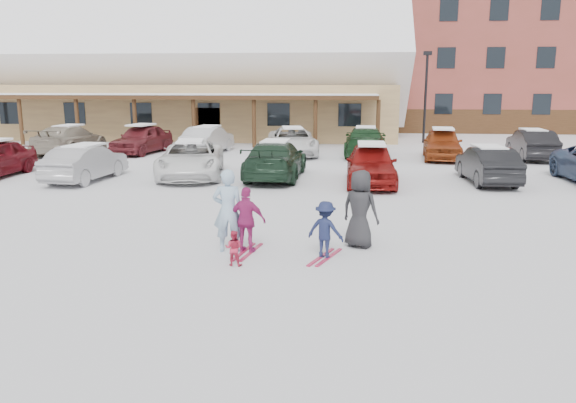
# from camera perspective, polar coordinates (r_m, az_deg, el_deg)

# --- Properties ---
(ground) EXTENTS (160.00, 160.00, 0.00)m
(ground) POSITION_cam_1_polar(r_m,az_deg,el_deg) (12.66, -1.79, -5.35)
(ground) COLOR silver
(ground) RESTS_ON ground
(day_lodge) EXTENTS (29.12, 12.50, 10.38)m
(day_lodge) POSITION_cam_1_polar(r_m,az_deg,el_deg) (41.30, -9.53, 12.11)
(day_lodge) COLOR tan
(day_lodge) RESTS_ON ground
(alpine_hotel) EXTENTS (31.48, 14.01, 21.48)m
(alpine_hotel) POSITION_cam_1_polar(r_m,az_deg,el_deg) (51.80, 20.58, 16.68)
(alpine_hotel) COLOR brown
(alpine_hotel) RESTS_ON ground
(lamp_post) EXTENTS (0.50, 0.25, 5.64)m
(lamp_post) POSITION_cam_1_polar(r_m,az_deg,el_deg) (36.56, 13.82, 10.82)
(lamp_post) COLOR black
(lamp_post) RESTS_ON ground
(conifer_2) EXTENTS (5.28, 5.28, 12.24)m
(conifer_2) POSITION_cam_1_polar(r_m,az_deg,el_deg) (62.59, -25.57, 13.70)
(conifer_2) COLOR black
(conifer_2) RESTS_ON ground
(conifer_3) EXTENTS (3.96, 3.96, 9.18)m
(conifer_3) POSITION_cam_1_polar(r_m,az_deg,el_deg) (56.17, 10.30, 13.22)
(conifer_3) COLOR black
(conifer_3) RESTS_ON ground
(adult_skier) EXTENTS (0.74, 0.52, 1.90)m
(adult_skier) POSITION_cam_1_polar(r_m,az_deg,el_deg) (12.68, -6.11, -0.93)
(adult_skier) COLOR #93B3CC
(adult_skier) RESTS_ON ground
(toddler_red) EXTENTS (0.39, 0.32, 0.76)m
(toddler_red) POSITION_cam_1_polar(r_m,az_deg,el_deg) (11.84, -5.55, -4.73)
(toddler_red) COLOR #BF2746
(toddler_red) RESTS_ON ground
(child_navy) EXTENTS (0.93, 0.73, 1.27)m
(child_navy) POSITION_cam_1_polar(r_m,az_deg,el_deg) (12.24, 3.82, -2.89)
(child_navy) COLOR #171E40
(child_navy) RESTS_ON ground
(skis_child_navy) EXTENTS (0.68, 1.38, 0.03)m
(skis_child_navy) POSITION_cam_1_polar(r_m,az_deg,el_deg) (12.41, 3.78, -5.65)
(skis_child_navy) COLOR #A2173B
(skis_child_navy) RESTS_ON ground
(child_magenta) EXTENTS (0.93, 0.53, 1.50)m
(child_magenta) POSITION_cam_1_polar(r_m,az_deg,el_deg) (12.59, -4.20, -1.92)
(child_magenta) COLOR #A02367
(child_magenta) RESTS_ON ground
(skis_child_magenta) EXTENTS (0.46, 1.41, 0.03)m
(skis_child_magenta) POSITION_cam_1_polar(r_m,az_deg,el_deg) (12.78, -4.15, -5.12)
(skis_child_magenta) COLOR #A2173B
(skis_child_magenta) RESTS_ON ground
(bystander_dark) EXTENTS (1.06, 0.93, 1.82)m
(bystander_dark) POSITION_cam_1_polar(r_m,az_deg,el_deg) (13.07, 7.33, -0.75)
(bystander_dark) COLOR #262628
(bystander_dark) RESTS_ON ground
(parked_car_1) EXTENTS (1.86, 4.36, 1.40)m
(parked_car_1) POSITION_cam_1_polar(r_m,az_deg,el_deg) (23.26, -19.88, 3.71)
(parked_car_1) COLOR #9C9B9F
(parked_car_1) RESTS_ON ground
(parked_car_2) EXTENTS (3.33, 5.65, 1.48)m
(parked_car_2) POSITION_cam_1_polar(r_m,az_deg,el_deg) (23.05, -9.83, 4.28)
(parked_car_2) COLOR white
(parked_car_2) RESTS_ON ground
(parked_car_3) EXTENTS (2.28, 5.23, 1.50)m
(parked_car_3) POSITION_cam_1_polar(r_m,az_deg,el_deg) (22.41, -1.29, 4.26)
(parked_car_3) COLOR #1A3222
(parked_car_3) RESTS_ON ground
(parked_car_4) EXTENTS (1.87, 4.55, 1.54)m
(parked_car_4) POSITION_cam_1_polar(r_m,az_deg,el_deg) (21.30, 8.43, 3.79)
(parked_car_4) COLOR maroon
(parked_car_4) RESTS_ON ground
(parked_car_5) EXTENTS (1.65, 4.28, 1.39)m
(parked_car_5) POSITION_cam_1_polar(r_m,az_deg,el_deg) (22.70, 19.60, 3.53)
(parked_car_5) COLOR black
(parked_car_5) RESTS_ON ground
(parked_car_7) EXTENTS (2.44, 5.36, 1.52)m
(parked_car_7) POSITION_cam_1_polar(r_m,az_deg,el_deg) (32.36, -21.31, 5.87)
(parked_car_7) COLOR gray
(parked_car_7) RESTS_ON ground
(parked_car_8) EXTENTS (2.54, 4.77, 1.54)m
(parked_car_8) POSITION_cam_1_polar(r_m,az_deg,el_deg) (31.44, -14.66, 6.16)
(parked_car_8) COLOR maroon
(parked_car_8) RESTS_ON ground
(parked_car_9) EXTENTS (2.10, 4.59, 1.46)m
(parked_car_9) POSITION_cam_1_polar(r_m,az_deg,el_deg) (30.70, -8.15, 6.22)
(parked_car_9) COLOR silver
(parked_car_9) RESTS_ON ground
(parked_car_10) EXTENTS (3.23, 5.56, 1.46)m
(parked_car_10) POSITION_cam_1_polar(r_m,az_deg,el_deg) (29.69, 0.44, 6.14)
(parked_car_10) COLOR white
(parked_car_10) RESTS_ON ground
(parked_car_11) EXTENTS (2.34, 5.28, 1.51)m
(parked_car_11) POSITION_cam_1_polar(r_m,az_deg,el_deg) (29.52, 7.87, 6.05)
(parked_car_11) COLOR #193D1E
(parked_car_11) RESTS_ON ground
(parked_car_12) EXTENTS (2.30, 4.67, 1.53)m
(parked_car_12) POSITION_cam_1_polar(r_m,az_deg,el_deg) (29.13, 15.40, 5.67)
(parked_car_12) COLOR #973D17
(parked_car_12) RESTS_ON ground
(parked_car_13) EXTENTS (1.80, 4.56, 1.48)m
(parked_car_13) POSITION_cam_1_polar(r_m,az_deg,el_deg) (30.56, 23.52, 5.33)
(parked_car_13) COLOR black
(parked_car_13) RESTS_ON ground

